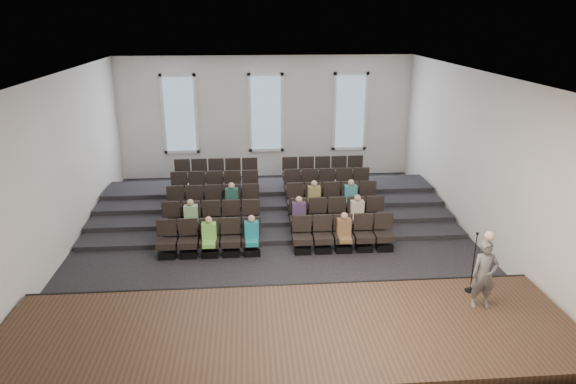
% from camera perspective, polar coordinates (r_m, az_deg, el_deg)
% --- Properties ---
extents(ground, '(14.00, 14.00, 0.00)m').
position_cam_1_polar(ground, '(15.46, -1.32, -5.84)').
color(ground, black).
rests_on(ground, ground).
extents(ceiling, '(12.00, 14.00, 0.02)m').
position_cam_1_polar(ceiling, '(14.10, -1.48, 12.95)').
color(ceiling, white).
rests_on(ceiling, ground).
extents(wall_back, '(12.00, 0.04, 5.00)m').
position_cam_1_polar(wall_back, '(21.42, -2.46, 8.27)').
color(wall_back, silver).
rests_on(wall_back, ground).
extents(wall_front, '(12.00, 0.04, 5.00)m').
position_cam_1_polar(wall_front, '(8.09, 1.45, -10.71)').
color(wall_front, silver).
rests_on(wall_front, ground).
extents(wall_left, '(0.04, 14.00, 5.00)m').
position_cam_1_polar(wall_left, '(15.49, -24.25, 2.34)').
color(wall_left, silver).
rests_on(wall_left, ground).
extents(wall_right, '(0.04, 14.00, 5.00)m').
position_cam_1_polar(wall_right, '(16.07, 20.61, 3.37)').
color(wall_right, silver).
rests_on(wall_right, ground).
extents(stage, '(11.80, 3.60, 0.50)m').
position_cam_1_polar(stage, '(10.92, 0.27, -15.97)').
color(stage, '#442C1D').
rests_on(stage, ground).
extents(stage_lip, '(11.80, 0.06, 0.52)m').
position_cam_1_polar(stage_lip, '(12.40, -0.43, -11.27)').
color(stage_lip, black).
rests_on(stage_lip, ground).
extents(risers, '(11.80, 4.80, 0.60)m').
position_cam_1_polar(risers, '(18.32, -1.90, -1.10)').
color(risers, black).
rests_on(risers, ground).
extents(seating_rows, '(6.80, 4.70, 1.67)m').
position_cam_1_polar(seating_rows, '(16.62, -1.65, -1.47)').
color(seating_rows, black).
rests_on(seating_rows, ground).
extents(windows, '(8.44, 0.10, 3.24)m').
position_cam_1_polar(windows, '(21.31, -2.47, 8.77)').
color(windows, white).
rests_on(windows, wall_back).
extents(audience, '(5.45, 2.64, 1.10)m').
position_cam_1_polar(audience, '(15.57, -0.41, -2.33)').
color(audience, '#79D053').
rests_on(audience, seating_rows).
extents(speaker, '(0.58, 0.40, 1.53)m').
position_cam_1_polar(speaker, '(11.86, 20.98, -8.57)').
color(speaker, '#565452').
rests_on(speaker, stage).
extents(mic_stand, '(0.25, 0.25, 1.47)m').
position_cam_1_polar(mic_stand, '(12.55, 19.78, -8.56)').
color(mic_stand, black).
rests_on(mic_stand, stage).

